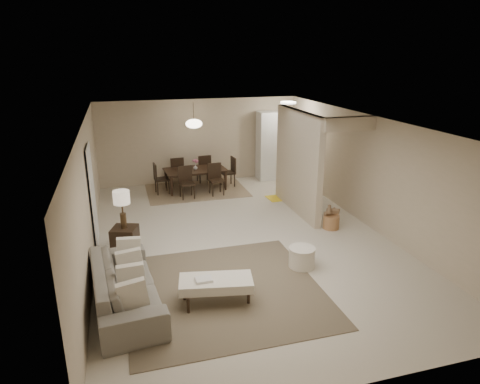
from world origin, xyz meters
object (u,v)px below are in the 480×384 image
object	(u,v)px
sofa	(125,286)
side_table	(125,240)
ottoman_bench	(216,284)
wicker_basket	(331,222)
dining_table	(196,180)
round_pouf	(302,257)
pantry_cabinet	(277,145)

from	to	relation	value
sofa	side_table	xyz separation A→B (m)	(0.05, 1.98, -0.09)
ottoman_bench	wicker_basket	xyz separation A→B (m)	(3.18, 2.21, -0.18)
ottoman_bench	wicker_basket	size ratio (longest dim) A/B	3.39
wicker_basket	dining_table	xyz separation A→B (m)	(-2.42, 3.67, 0.15)
sofa	dining_table	size ratio (longest dim) A/B	1.37
side_table	dining_table	world-z (taller)	dining_table
sofa	wicker_basket	world-z (taller)	sofa
sofa	round_pouf	size ratio (longest dim) A/B	4.80
sofa	ottoman_bench	xyz separation A→B (m)	(1.38, -0.30, -0.02)
sofa	round_pouf	bearing A→B (deg)	-87.69
ottoman_bench	dining_table	bearing A→B (deg)	93.32
dining_table	wicker_basket	bearing A→B (deg)	-61.24
pantry_cabinet	dining_table	size ratio (longest dim) A/B	1.21
side_table	round_pouf	xyz separation A→B (m)	(3.12, -1.57, -0.07)
pantry_cabinet	round_pouf	world-z (taller)	pantry_cabinet
side_table	sofa	bearing A→B (deg)	-91.45
pantry_cabinet	dining_table	world-z (taller)	pantry_cabinet
round_pouf	side_table	bearing A→B (deg)	153.24
side_table	wicker_basket	xyz separation A→B (m)	(4.50, -0.06, -0.10)
dining_table	round_pouf	bearing A→B (deg)	-83.36
pantry_cabinet	ottoman_bench	size ratio (longest dim) A/B	1.71
dining_table	side_table	bearing A→B (deg)	-124.65
pantry_cabinet	side_table	distance (m)	6.35
sofa	dining_table	distance (m)	5.98
pantry_cabinet	sofa	bearing A→B (deg)	-128.15
ottoman_bench	dining_table	world-z (taller)	dining_table
ottoman_bench	round_pouf	distance (m)	1.93
dining_table	sofa	bearing A→B (deg)	-115.54
ottoman_bench	side_table	distance (m)	2.64
round_pouf	ottoman_bench	bearing A→B (deg)	-158.47
sofa	wicker_basket	size ratio (longest dim) A/B	6.54
pantry_cabinet	dining_table	bearing A→B (deg)	-168.79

